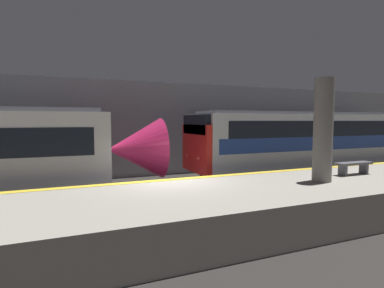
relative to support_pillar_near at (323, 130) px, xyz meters
name	(u,v)px	position (x,y,z in m)	size (l,w,h in m)	color
ground_plane	(169,211)	(-4.39, 2.23, -2.73)	(120.00, 120.00, 0.00)	#282623
platform	(193,212)	(-4.39, 0.19, -2.18)	(40.00, 4.08, 1.10)	gray
station_rear_barrier	(131,129)	(-4.39, 8.83, -0.16)	(50.00, 0.15, 5.13)	#939399
support_pillar_near	(323,130)	(0.00, 0.00, 0.00)	(0.59, 0.59, 3.27)	slate
train_boxy	(319,144)	(4.95, 4.99, -0.93)	(14.69, 2.84, 3.47)	black
platform_bench	(354,165)	(1.98, 0.46, -1.30)	(1.50, 0.40, 0.45)	#4C4C51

